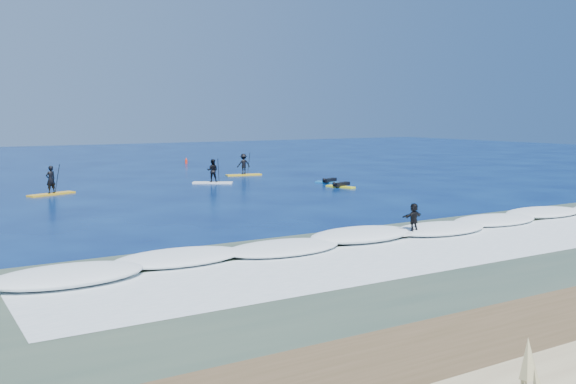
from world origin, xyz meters
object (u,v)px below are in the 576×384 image
prone_paddler_near (341,185)px  wave_surfer (414,220)px  prone_paddler_far (329,181)px  sup_paddler_center (213,173)px  sup_paddler_left (51,184)px  marker_buoy (186,161)px  sup_paddler_right (244,166)px

prone_paddler_near → wave_surfer: wave_surfer is taller
prone_paddler_far → sup_paddler_center: bearing=35.0°
sup_paddler_left → marker_buoy: 26.65m
sup_paddler_left → sup_paddler_right: sup_paddler_left is taller
prone_paddler_near → marker_buoy: size_ratio=3.58×
prone_paddler_near → prone_paddler_far: prone_paddler_near is taller
prone_paddler_far → marker_buoy: size_ratio=3.44×
sup_paddler_left → sup_paddler_right: (16.72, 5.23, 0.15)m
prone_paddler_far → marker_buoy: marker_buoy is taller
sup_paddler_left → wave_surfer: size_ratio=1.72×
sup_paddler_left → marker_buoy: (17.60, 20.01, -0.40)m
prone_paddler_far → marker_buoy: 23.63m
prone_paddler_far → wave_surfer: 21.54m
sup_paddler_center → prone_paddler_far: (7.58, -4.46, -0.63)m
sup_paddler_right → wave_surfer: 28.97m
wave_surfer → marker_buoy: (7.44, 42.99, -0.47)m
sup_paddler_center → wave_surfer: bearing=-60.6°
sup_paddler_left → marker_buoy: size_ratio=4.96×
sup_paddler_left → prone_paddler_far: (19.43, -3.55, -0.53)m
sup_paddler_right → prone_paddler_far: size_ratio=1.42×
sup_paddler_right → prone_paddler_near: bearing=-71.9°
sup_paddler_right → marker_buoy: sup_paddler_right is taller
sup_paddler_center → prone_paddler_near: bearing=-14.0°
marker_buoy → wave_surfer: bearing=-99.8°
sup_paddler_left → prone_paddler_near: (18.49, -6.33, -0.52)m
sup_paddler_left → sup_paddler_right: 17.52m
prone_paddler_near → prone_paddler_far: size_ratio=1.04×
prone_paddler_near → wave_surfer: size_ratio=1.24×
sup_paddler_left → prone_paddler_near: 19.55m
sup_paddler_center → prone_paddler_far: bearing=3.0°
sup_paddler_right → wave_surfer: bearing=-93.7°
prone_paddler_near → sup_paddler_left: bearing=54.3°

